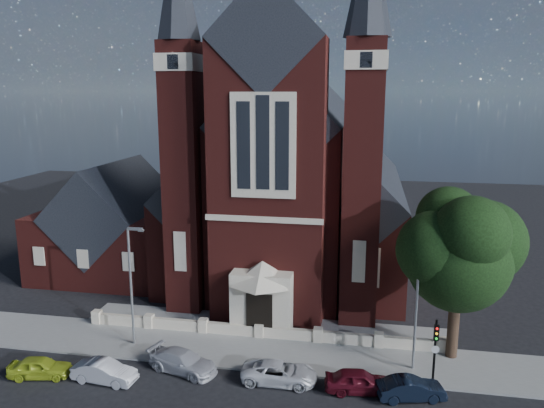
{
  "coord_description": "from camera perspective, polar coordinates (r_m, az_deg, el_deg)",
  "views": [
    {
      "loc": [
        6.91,
        -26.35,
        16.53
      ],
      "look_at": [
        -0.14,
        12.0,
        8.22
      ],
      "focal_mm": 35.0,
      "sensor_mm": 36.0,
      "label": 1
    }
  ],
  "objects": [
    {
      "name": "street_tree",
      "position": [
        33.93,
        19.7,
        -5.08
      ],
      "size": [
        6.4,
        6.6,
        10.7
      ],
      "color": "black",
      "rests_on": "ground"
    },
    {
      "name": "church",
      "position": [
        50.47,
        2.41,
        2.5
      ],
      "size": [
        20.01,
        34.9,
        29.2
      ],
      "color": "#531A16",
      "rests_on": "ground"
    },
    {
      "name": "forecourt_wall",
      "position": [
        37.42,
        -1.35,
        -14.19
      ],
      "size": [
        24.0,
        0.4,
        0.9
      ],
      "primitive_type": "cube",
      "color": "beige",
      "rests_on": "ground"
    },
    {
      "name": "parish_hall",
      "position": [
        51.46,
        -16.39,
        -2.55
      ],
      "size": [
        12.0,
        12.2,
        10.24
      ],
      "color": "#531A16",
      "rests_on": "ground"
    },
    {
      "name": "street_lamp_right",
      "position": [
        32.76,
        15.48,
        -9.79
      ],
      "size": [
        1.16,
        0.22,
        8.09
      ],
      "color": "gray",
      "rests_on": "ground"
    },
    {
      "name": "car_lime_van",
      "position": [
        35.4,
        -23.7,
        -15.78
      ],
      "size": [
        3.81,
        2.14,
        1.23
      ],
      "primitive_type": "imported",
      "rotation": [
        0.0,
        0.0,
        1.77
      ],
      "color": "#A5BA25",
      "rests_on": "ground"
    },
    {
      "name": "street_lamp_left",
      "position": [
        35.82,
        -14.84,
        -7.85
      ],
      "size": [
        1.16,
        0.22,
        8.09
      ],
      "color": "gray",
      "rests_on": "ground"
    },
    {
      "name": "forecourt_paving",
      "position": [
        39.18,
        -0.74,
        -12.93
      ],
      "size": [
        26.0,
        3.0,
        0.14
      ],
      "primitive_type": "cube",
      "color": "gray",
      "rests_on": "ground"
    },
    {
      "name": "car_navy",
      "position": [
        31.58,
        14.71,
        -18.67
      ],
      "size": [
        3.93,
        2.16,
        1.23
      ],
      "primitive_type": "imported",
      "rotation": [
        0.0,
        0.0,
        1.82
      ],
      "color": "black",
      "rests_on": "ground"
    },
    {
      "name": "car_dark_red",
      "position": [
        31.62,
        9.34,
        -18.28
      ],
      "size": [
        4.0,
        2.01,
        1.31
      ],
      "primitive_type": "imported",
      "rotation": [
        0.0,
        0.0,
        1.7
      ],
      "color": "#4E0D18",
      "rests_on": "ground"
    },
    {
      "name": "car_silver_b",
      "position": [
        33.61,
        -9.57,
        -16.37
      ],
      "size": [
        4.75,
        3.04,
        1.28
      ],
      "primitive_type": "imported",
      "rotation": [
        0.0,
        0.0,
        1.27
      ],
      "color": "#B5B6BD",
      "rests_on": "ground"
    },
    {
      "name": "car_white_suv",
      "position": [
        32.13,
        0.8,
        -17.67
      ],
      "size": [
        4.43,
        2.09,
        1.22
      ],
      "primitive_type": "imported",
      "rotation": [
        0.0,
        0.0,
        1.58
      ],
      "color": "silver",
      "rests_on": "ground"
    },
    {
      "name": "pavement_strip",
      "position": [
        35.67,
        -2.03,
        -15.59
      ],
      "size": [
        60.0,
        5.0,
        0.12
      ],
      "primitive_type": "cube",
      "color": "gray",
      "rests_on": "ground"
    },
    {
      "name": "car_silver_a",
      "position": [
        33.61,
        -17.58,
        -16.82
      ],
      "size": [
        3.89,
        1.62,
        1.25
      ],
      "primitive_type": "imported",
      "rotation": [
        0.0,
        0.0,
        1.49
      ],
      "color": "#B7B8C0",
      "rests_on": "ground"
    },
    {
      "name": "traffic_signal",
      "position": [
        32.23,
        17.17,
        -14.18
      ],
      "size": [
        0.28,
        0.42,
        4.0
      ],
      "color": "black",
      "rests_on": "ground"
    },
    {
      "name": "ground",
      "position": [
        45.06,
        0.88,
        -9.49
      ],
      "size": [
        120.0,
        120.0,
        0.0
      ],
      "primitive_type": "plane",
      "color": "black",
      "rests_on": "ground"
    }
  ]
}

